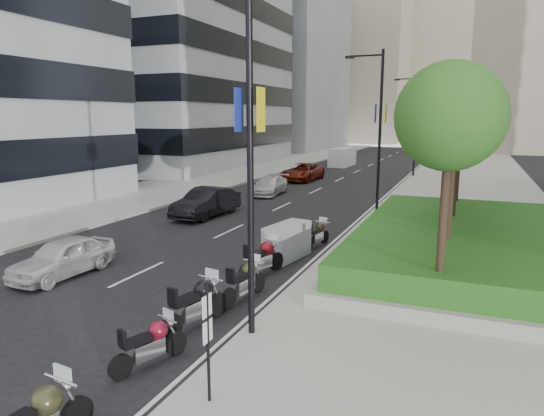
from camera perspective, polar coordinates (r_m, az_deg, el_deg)
The scene contains 29 objects.
ground at distance 14.07m, azimuth -20.77°, elevation -12.81°, with size 160.00×160.00×0.00m, color black.
sidewalk_right at distance 39.63m, azimuth 22.06°, elevation 2.15°, with size 10.00×100.00×0.15m, color #9E9B93.
sidewalk_left at distance 44.89m, azimuth -5.83°, elevation 3.80°, with size 8.00×100.00×0.15m, color #9E9B93.
lane_edge at distance 40.00m, azimuth 14.45°, elevation 2.57°, with size 0.12×100.00×0.01m, color silver.
lane_centre at distance 41.03m, azimuth 7.24°, elevation 3.02°, with size 0.12×100.00×0.01m, color silver.
building_grey_far at distance 86.42m, azimuth -0.30°, elevation 17.08°, with size 22.00×26.00×30.00m, color gray.
building_cream_left at distance 113.16m, azimuth 8.77°, elevation 16.48°, with size 26.00×24.00×34.00m, color #B7AD93.
building_cream_centre at distance 130.17m, azimuth 19.94°, elevation 16.10°, with size 30.00×24.00×38.00m, color #B7AD93.
planter at distance 19.95m, azimuth 24.33°, elevation -5.06°, with size 10.00×14.00×0.40m, color gray.
hedge at distance 19.81m, azimuth 24.46°, elevation -3.39°, with size 9.40×13.40×0.80m, color #1B4A15.
tree_0 at distance 13.28m, azimuth 20.21°, elevation 9.97°, with size 2.80×2.80×6.30m.
tree_1 at distance 17.27m, azimuth 20.79°, elevation 9.96°, with size 2.80×2.80×6.30m.
tree_2 at distance 21.27m, azimuth 21.15°, elevation 9.95°, with size 2.80×2.80×6.30m.
tree_3 at distance 25.27m, azimuth 21.40°, elevation 9.95°, with size 2.80×2.80×6.30m.
lamp_post_0 at distance 11.39m, azimuth -3.32°, elevation 8.77°, with size 2.34×0.45×9.00m.
lamp_post_1 at distance 27.71m, azimuth 12.29°, elevation 9.70°, with size 2.34×0.45×9.00m.
lamp_post_2 at distance 45.53m, azimuth 16.40°, elevation 9.82°, with size 2.34×0.45×9.00m.
parking_sign at distance 9.33m, azimuth -7.56°, elevation -14.74°, with size 0.06×0.32×2.50m.
motorcycle_1 at distance 11.39m, azimuth -14.10°, elevation -15.21°, with size 0.86×1.92×0.99m.
motorcycle_2 at distance 13.04m, azimuth -8.84°, elevation -11.03°, with size 0.85×2.40×1.21m.
motorcycle_3 at distance 14.74m, azimuth -3.20°, elevation -8.56°, with size 0.74×2.20×1.10m.
motorcycle_4 at distance 16.79m, azimuth -1.14°, elevation -5.95°, with size 0.90×2.33×1.18m.
motorcycle_5 at distance 18.75m, azimuth 1.79°, elevation -3.99°, with size 1.29×2.40×1.38m.
motorcycle_6 at distance 20.63m, azimuth 5.38°, elevation -3.09°, with size 0.67×2.02×1.01m.
car_a at distance 18.33m, azimuth -23.38°, elevation -5.32°, with size 1.57×3.90×1.33m, color silver.
car_b at distance 26.88m, azimuth -7.74°, elevation 0.65°, with size 1.68×4.81×1.58m, color black.
car_c at distance 34.26m, azimuth -0.29°, elevation 2.68°, with size 1.82×4.47×1.30m, color silver.
car_d at distance 41.84m, azimuth 3.61°, elevation 4.25°, with size 2.45×5.30×1.47m, color maroon.
delivery_van at distance 54.43m, azimuth 8.22°, elevation 5.87°, with size 2.07×4.85×2.00m.
Camera 1 is at (9.07, -9.27, 5.45)m, focal length 32.00 mm.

